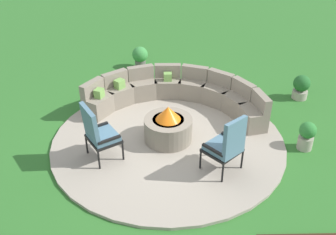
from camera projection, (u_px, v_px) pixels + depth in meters
name	position (u px, v px, depth m)	size (l,w,h in m)	color
ground_plane	(168.00, 141.00, 7.84)	(24.00, 24.00, 0.00)	#2D6B28
patio_circle	(168.00, 140.00, 7.82)	(4.68, 4.68, 0.06)	#9E9384
fire_pit	(168.00, 127.00, 7.65)	(0.96, 0.96, 0.76)	gray
curved_stone_bench	(177.00, 94.00, 8.79)	(3.95, 1.99, 0.76)	gray
lounge_chair_front_left	(98.00, 132.00, 6.97)	(0.76, 0.79, 1.16)	black
lounge_chair_front_right	(227.00, 145.00, 6.67)	(0.80, 0.81, 1.14)	black
potted_plant_0	(140.00, 56.00, 10.73)	(0.44, 0.44, 0.60)	#605B56
potted_plant_1	(301.00, 86.00, 9.21)	(0.40, 0.40, 0.60)	#A89E8E
potted_plant_2	(307.00, 135.00, 7.47)	(0.33, 0.33, 0.60)	#A89E8E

